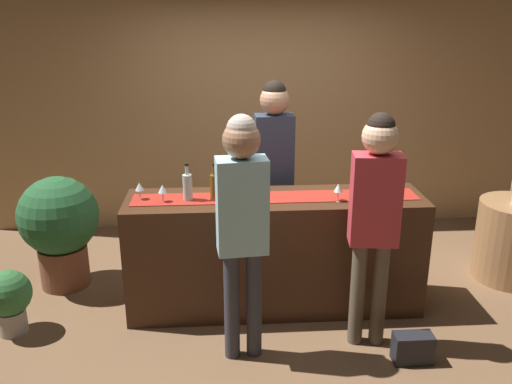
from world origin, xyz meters
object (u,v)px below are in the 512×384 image
(handbag, at_px, (413,348))
(potted_plant_tall, at_px, (59,224))
(wine_bottle_clear, at_px, (188,187))
(bartender, at_px, (274,157))
(wine_glass_far_end, at_px, (162,189))
(potted_plant_small, at_px, (9,298))
(customer_browsing, at_px, (242,213))
(wine_bottle_green, at_px, (371,183))
(wine_bottle_amber, at_px, (215,187))
(wine_glass_near_customer, at_px, (338,188))
(customer_sipping, at_px, (375,206))
(wine_glass_mid_counter, at_px, (139,187))

(handbag, bearing_deg, potted_plant_tall, 154.28)
(handbag, bearing_deg, wine_bottle_clear, 152.67)
(bartender, bearing_deg, wine_glass_far_end, 31.98)
(wine_bottle_clear, height_order, potted_plant_tall, wine_bottle_clear)
(wine_glass_far_end, relative_size, potted_plant_small, 0.28)
(customer_browsing, bearing_deg, wine_bottle_green, 26.61)
(wine_bottle_amber, height_order, handbag, wine_bottle_amber)
(wine_bottle_green, distance_m, handbag, 1.29)
(customer_browsing, bearing_deg, bartender, 69.68)
(wine_glass_near_customer, relative_size, customer_sipping, 0.08)
(wine_glass_mid_counter, distance_m, potted_plant_tall, 1.05)
(wine_glass_near_customer, height_order, wine_glass_mid_counter, same)
(wine_glass_near_customer, height_order, handbag, wine_glass_near_customer)
(wine_bottle_green, height_order, handbag, wine_bottle_green)
(wine_bottle_amber, relative_size, customer_sipping, 0.17)
(handbag, bearing_deg, potted_plant_small, 169.16)
(customer_browsing, distance_m, potted_plant_tall, 2.03)
(wine_bottle_amber, relative_size, potted_plant_tall, 0.30)
(wine_bottle_green, bearing_deg, customer_sipping, -102.59)
(wine_bottle_amber, bearing_deg, wine_bottle_clear, 175.63)
(potted_plant_small, bearing_deg, potted_plant_tall, 74.56)
(wine_glass_far_end, bearing_deg, potted_plant_small, -169.24)
(customer_browsing, bearing_deg, potted_plant_small, 161.82)
(wine_glass_mid_counter, height_order, customer_browsing, customer_browsing)
(wine_glass_far_end, distance_m, customer_sipping, 1.61)
(wine_bottle_clear, height_order, wine_glass_mid_counter, wine_bottle_clear)
(wine_glass_mid_counter, xyz_separation_m, potted_plant_small, (-1.01, -0.30, -0.78))
(wine_bottle_amber, height_order, wine_bottle_clear, same)
(wine_bottle_clear, bearing_deg, wine_bottle_green, -0.14)
(wine_bottle_amber, height_order, wine_glass_mid_counter, wine_bottle_amber)
(customer_sipping, distance_m, potted_plant_small, 2.85)
(customer_browsing, bearing_deg, customer_sipping, 0.71)
(customer_browsing, distance_m, handbag, 1.58)
(wine_glass_near_customer, relative_size, bartender, 0.08)
(wine_bottle_amber, relative_size, wine_bottle_green, 1.00)
(wine_glass_mid_counter, distance_m, bartender, 1.25)
(wine_bottle_green, distance_m, wine_glass_far_end, 1.65)
(potted_plant_tall, height_order, handbag, potted_plant_tall)
(wine_bottle_green, xyz_separation_m, wine_glass_mid_counter, (-1.83, 0.04, -0.01))
(wine_glass_near_customer, distance_m, handbag, 1.29)
(bartender, distance_m, handbag, 1.97)
(handbag, bearing_deg, wine_glass_mid_counter, 156.34)
(wine_glass_far_end, height_order, potted_plant_tall, wine_glass_far_end)
(bartender, bearing_deg, customer_browsing, 72.83)
(wine_glass_mid_counter, xyz_separation_m, potted_plant_tall, (-0.80, 0.47, -0.49))
(customer_browsing, bearing_deg, potted_plant_tall, 137.95)
(customer_browsing, bearing_deg, wine_bottle_amber, 100.71)
(wine_glass_mid_counter, bearing_deg, wine_bottle_green, -1.33)
(customer_sipping, bearing_deg, wine_bottle_clear, 163.26)
(wine_bottle_amber, bearing_deg, wine_bottle_green, 0.58)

